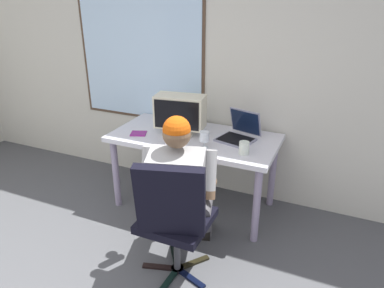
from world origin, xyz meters
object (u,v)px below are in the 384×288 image
(cd_case, at_px, (139,133))
(office_chair, at_px, (173,215))
(crt_monitor, at_px, (180,112))
(coffee_mug, at_px, (244,148))
(wine_glass, at_px, (204,137))
(desk, at_px, (194,145))
(laptop, at_px, (240,131))
(person_seated, at_px, (181,186))

(cd_case, bearing_deg, office_chair, -46.97)
(crt_monitor, bearing_deg, coffee_mug, -16.24)
(wine_glass, height_order, cd_case, wine_glass)
(coffee_mug, bearing_deg, desk, 159.38)
(laptop, bearing_deg, person_seated, -102.25)
(crt_monitor, height_order, coffee_mug, crt_monitor)
(cd_case, bearing_deg, coffee_mug, -1.68)
(person_seated, height_order, crt_monitor, person_seated)
(coffee_mug, bearing_deg, office_chair, -107.60)
(wine_glass, relative_size, coffee_mug, 1.37)
(person_seated, xyz_separation_m, coffee_mug, (0.32, 0.55, 0.14))
(laptop, relative_size, cd_case, 2.26)
(office_chair, bearing_deg, cd_case, 133.03)
(person_seated, distance_m, crt_monitor, 0.88)
(wine_glass, bearing_deg, desk, 131.17)
(person_seated, bearing_deg, coffee_mug, 60.15)
(office_chair, height_order, crt_monitor, crt_monitor)
(crt_monitor, relative_size, laptop, 1.19)
(wine_glass, bearing_deg, crt_monitor, 147.66)
(office_chair, distance_m, laptop, 1.14)
(desk, bearing_deg, laptop, 15.46)
(laptop, bearing_deg, cd_case, -162.65)
(laptop, bearing_deg, office_chair, -96.40)
(person_seated, relative_size, cd_case, 7.01)
(cd_case, distance_m, coffee_mug, 1.03)
(person_seated, relative_size, wine_glass, 8.49)
(crt_monitor, relative_size, coffee_mug, 4.45)
(desk, distance_m, coffee_mug, 0.58)
(crt_monitor, bearing_deg, desk, 1.55)
(crt_monitor, xyz_separation_m, wine_glass, (0.32, -0.21, -0.12))
(laptop, distance_m, wine_glass, 0.39)
(office_chair, bearing_deg, laptop, 83.60)
(desk, relative_size, laptop, 3.82)
(person_seated, height_order, coffee_mug, person_seated)
(person_seated, bearing_deg, desk, 105.96)
(desk, xyz_separation_m, office_chair, (0.28, -1.00, -0.07))
(laptop, xyz_separation_m, wine_glass, (-0.22, -0.32, 0.03))
(office_chair, distance_m, wine_glass, 0.83)
(office_chair, distance_m, crt_monitor, 1.14)
(wine_glass, distance_m, cd_case, 0.69)
(coffee_mug, bearing_deg, wine_glass, -178.35)
(wine_glass, bearing_deg, office_chair, -83.22)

